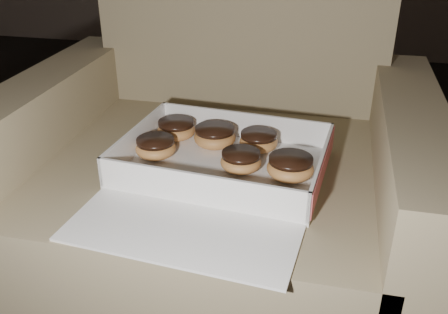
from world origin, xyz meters
The scene contains 13 objects.
armchair centered at (0.80, 0.01, 0.30)m, with size 0.90×0.76×0.94m.
bakery_box centered at (0.84, -0.14, 0.43)m, with size 0.43×0.49×0.07m.
donut_a centered at (0.69, -0.09, 0.45)m, with size 0.08×0.08×0.04m.
donut_b centered at (0.70, 0.01, 0.45)m, with size 0.08×0.08×0.04m.
donut_c centered at (0.87, -0.11, 0.45)m, with size 0.08×0.08×0.04m.
donut_d centered at (0.80, -0.01, 0.45)m, with size 0.09×0.09×0.05m.
donut_e centered at (0.89, -0.01, 0.45)m, with size 0.08×0.08×0.04m.
donut_f centered at (0.97, -0.11, 0.45)m, with size 0.09×0.09×0.05m.
crumb_a centered at (0.85, -0.19, 0.43)m, with size 0.01×0.01×0.00m, color black.
crumb_b centered at (0.85, -0.11, 0.43)m, with size 0.01×0.01×0.00m, color black.
crumb_c centered at (0.68, -0.21, 0.43)m, with size 0.01×0.01×0.00m, color black.
crumb_d centered at (0.69, -0.19, 0.43)m, with size 0.01×0.01×0.00m, color black.
crumb_e centered at (0.94, -0.18, 0.43)m, with size 0.01×0.01×0.00m, color black.
Camera 1 is at (1.03, -0.95, 0.91)m, focal length 40.00 mm.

